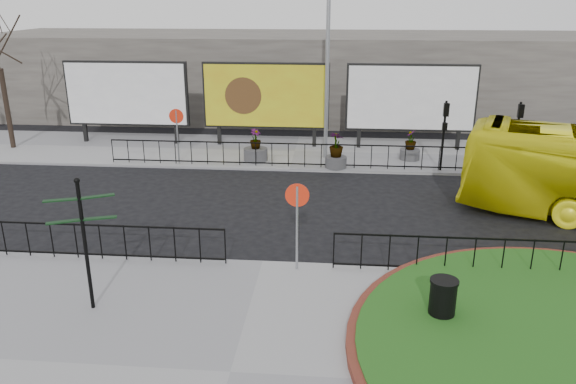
# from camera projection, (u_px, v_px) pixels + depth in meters

# --- Properties ---
(ground) EXTENTS (90.00, 90.00, 0.00)m
(ground) POSITION_uv_depth(u_px,v_px,m) (263.00, 265.00, 15.95)
(ground) COLOR black
(ground) RESTS_ON ground
(pavement_near) EXTENTS (30.00, 10.00, 0.12)m
(pavement_near) POSITION_uv_depth(u_px,v_px,m) (230.00, 374.00, 11.23)
(pavement_near) COLOR gray
(pavement_near) RESTS_ON ground
(pavement_far) EXTENTS (44.00, 6.00, 0.12)m
(pavement_far) POSITION_uv_depth(u_px,v_px,m) (295.00, 152.00, 27.21)
(pavement_far) COLOR gray
(pavement_far) RESTS_ON ground
(railing_near_left) EXTENTS (10.00, 0.10, 1.10)m
(railing_near_left) POSITION_uv_depth(u_px,v_px,m) (52.00, 240.00, 15.94)
(railing_near_left) COLOR black
(railing_near_left) RESTS_ON pavement_near
(railing_near_right) EXTENTS (9.00, 0.10, 1.10)m
(railing_near_right) POSITION_uv_depth(u_px,v_px,m) (503.00, 257.00, 14.91)
(railing_near_right) COLOR black
(railing_near_right) RESTS_ON pavement_near
(railing_far) EXTENTS (18.00, 0.10, 1.10)m
(railing_far) POSITION_uv_depth(u_px,v_px,m) (313.00, 155.00, 24.39)
(railing_far) COLOR black
(railing_far) RESTS_ON pavement_far
(speed_sign_far) EXTENTS (0.64, 0.07, 2.47)m
(speed_sign_far) POSITION_uv_depth(u_px,v_px,m) (177.00, 124.00, 24.57)
(speed_sign_far) COLOR gray
(speed_sign_far) RESTS_ON pavement_far
(speed_sign_near) EXTENTS (0.64, 0.07, 2.47)m
(speed_sign_near) POSITION_uv_depth(u_px,v_px,m) (297.00, 208.00, 14.86)
(speed_sign_near) COLOR gray
(speed_sign_near) RESTS_ON pavement_near
(billboard_left) EXTENTS (6.20, 0.31, 4.10)m
(billboard_left) POSITION_uv_depth(u_px,v_px,m) (127.00, 94.00, 27.99)
(billboard_left) COLOR black
(billboard_left) RESTS_ON pavement_far
(billboard_mid) EXTENTS (6.20, 0.31, 4.10)m
(billboard_mid) POSITION_uv_depth(u_px,v_px,m) (266.00, 96.00, 27.41)
(billboard_mid) COLOR black
(billboard_mid) RESTS_ON pavement_far
(billboard_right) EXTENTS (6.20, 0.31, 4.10)m
(billboard_right) POSITION_uv_depth(u_px,v_px,m) (411.00, 98.00, 26.84)
(billboard_right) COLOR black
(billboard_right) RESTS_ON pavement_far
(lamp_post) EXTENTS (0.74, 0.18, 9.23)m
(lamp_post) POSITION_uv_depth(u_px,v_px,m) (328.00, 54.00, 24.58)
(lamp_post) COLOR gray
(lamp_post) RESTS_ON pavement_far
(signal_pole_a) EXTENTS (0.22, 0.26, 3.00)m
(signal_pole_a) POSITION_uv_depth(u_px,v_px,m) (445.00, 125.00, 23.50)
(signal_pole_a) COLOR black
(signal_pole_a) RESTS_ON pavement_far
(signal_pole_b) EXTENTS (0.22, 0.26, 3.00)m
(signal_pole_b) POSITION_uv_depth(u_px,v_px,m) (518.00, 127.00, 23.26)
(signal_pole_b) COLOR black
(signal_pole_b) RESTS_ON pavement_far
(tree_left) EXTENTS (2.00, 2.00, 7.00)m
(tree_left) POSITION_uv_depth(u_px,v_px,m) (2.00, 76.00, 26.72)
(tree_left) COLOR #2D2119
(tree_left) RESTS_ON pavement_far
(building_backdrop) EXTENTS (40.00, 10.00, 5.00)m
(building_backdrop) POSITION_uv_depth(u_px,v_px,m) (307.00, 74.00, 35.81)
(building_backdrop) COLOR slate
(building_backdrop) RESTS_ON ground
(fingerpost_sign) EXTENTS (1.50, 0.79, 3.29)m
(fingerpost_sign) POSITION_uv_depth(u_px,v_px,m) (83.00, 232.00, 12.88)
(fingerpost_sign) COLOR black
(fingerpost_sign) RESTS_ON pavement_near
(litter_bin) EXTENTS (0.65, 0.65, 1.07)m
(litter_bin) POSITION_uv_depth(u_px,v_px,m) (442.00, 301.00, 12.77)
(litter_bin) COLOR black
(litter_bin) RESTS_ON pavement_near
(planter_a) EXTENTS (1.08, 1.08, 1.46)m
(planter_a) POSITION_uv_depth(u_px,v_px,m) (256.00, 150.00, 25.48)
(planter_a) COLOR #4C4C4F
(planter_a) RESTS_ON pavement_far
(planter_b) EXTENTS (0.94, 0.94, 1.59)m
(planter_b) POSITION_uv_depth(u_px,v_px,m) (336.00, 153.00, 24.38)
(planter_b) COLOR #4C4C4F
(planter_b) RESTS_ON pavement_far
(planter_c) EXTENTS (0.91, 0.91, 1.38)m
(planter_c) POSITION_uv_depth(u_px,v_px,m) (410.00, 149.00, 25.65)
(planter_c) COLOR #4C4C4F
(planter_c) RESTS_ON pavement_far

